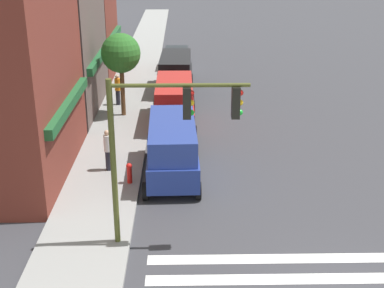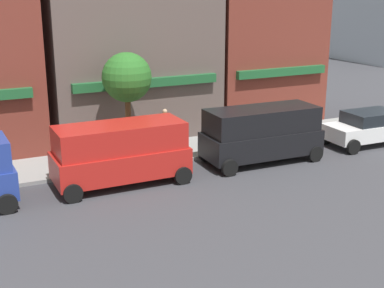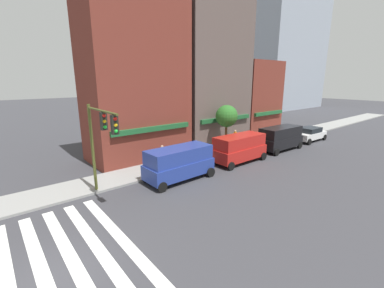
# 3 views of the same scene
# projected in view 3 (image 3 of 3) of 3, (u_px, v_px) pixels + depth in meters

# --- Properties ---
(ground_plane) EXTENTS (200.00, 200.00, 0.00)m
(ground_plane) POSITION_uv_depth(u_px,v_px,m) (61.00, 275.00, 9.33)
(ground_plane) COLOR #38383D
(sidewalk_left) EXTENTS (120.00, 3.00, 0.15)m
(sidewalk_left) POSITION_uv_depth(u_px,v_px,m) (29.00, 200.00, 14.95)
(sidewalk_left) COLOR gray
(sidewalk_left) RESTS_ON ground_plane
(crosswalk_stripes) EXTENTS (5.78, 10.80, 0.01)m
(crosswalk_stripes) POSITION_uv_depth(u_px,v_px,m) (61.00, 275.00, 9.33)
(crosswalk_stripes) COLOR silver
(crosswalk_stripes) RESTS_ON ground_plane
(storefront_row) EXTENTS (23.24, 5.30, 15.05)m
(storefront_row) POSITION_uv_depth(u_px,v_px,m) (194.00, 81.00, 26.00)
(storefront_row) COLOR maroon
(storefront_row) RESTS_ON ground_plane
(traffic_signal) EXTENTS (0.32, 4.18, 5.52)m
(traffic_signal) POSITION_uv_depth(u_px,v_px,m) (100.00, 134.00, 14.13)
(traffic_signal) COLOR #474C1E
(traffic_signal) RESTS_ON ground_plane
(van_blue) EXTENTS (5.05, 2.22, 2.34)m
(van_blue) POSITION_uv_depth(u_px,v_px,m) (179.00, 162.00, 17.94)
(van_blue) COLOR navy
(van_blue) RESTS_ON ground_plane
(van_red) EXTENTS (5.01, 2.22, 2.34)m
(van_red) POSITION_uv_depth(u_px,v_px,m) (239.00, 147.00, 21.83)
(van_red) COLOR #B21E19
(van_red) RESTS_ON ground_plane
(van_black) EXTENTS (5.05, 2.22, 2.34)m
(van_black) POSITION_uv_depth(u_px,v_px,m) (280.00, 137.00, 25.62)
(van_black) COLOR black
(van_black) RESTS_ON ground_plane
(sedan_white) EXTENTS (4.44, 2.02, 1.59)m
(sedan_white) POSITION_uv_depth(u_px,v_px,m) (310.00, 134.00, 29.44)
(sedan_white) COLOR white
(sedan_white) RESTS_ON ground_plane
(pedestrian_orange_vest) EXTENTS (0.32, 0.32, 1.77)m
(pedestrian_orange_vest) POSITION_uv_depth(u_px,v_px,m) (235.00, 138.00, 26.31)
(pedestrian_orange_vest) COLOR #23232D
(pedestrian_orange_vest) RESTS_ON sidewalk_left
(pedestrian_white_shirt) EXTENTS (0.32, 0.32, 1.77)m
(pedestrian_white_shirt) POSITION_uv_depth(u_px,v_px,m) (162.00, 156.00, 20.21)
(pedestrian_white_shirt) COLOR #23232D
(pedestrian_white_shirt) RESTS_ON sidewalk_left
(fire_hydrant) EXTENTS (0.24, 0.24, 0.84)m
(fire_hydrant) POSITION_uv_depth(u_px,v_px,m) (155.00, 168.00, 18.80)
(fire_hydrant) COLOR red
(fire_hydrant) RESTS_ON sidewalk_left
(street_tree) EXTENTS (2.08, 2.08, 4.45)m
(street_tree) POSITION_uv_depth(u_px,v_px,m) (227.00, 116.00, 24.17)
(street_tree) COLOR brown
(street_tree) RESTS_ON sidewalk_left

